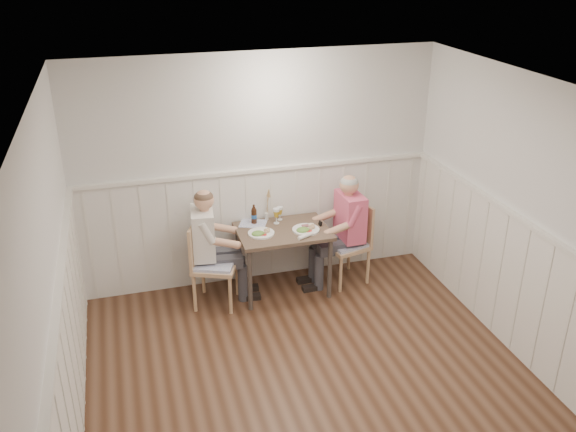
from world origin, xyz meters
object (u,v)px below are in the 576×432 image
object	(u,v)px
man_in_pink	(346,237)
dining_table	(283,238)
beer_bottle	(254,215)
chair_right	(350,240)
chair_left	(210,261)
grass_vase	(267,206)
diner_cream	(208,254)

from	to	relation	value
man_in_pink	dining_table	bearing A→B (deg)	-179.65
beer_bottle	chair_right	bearing A→B (deg)	-12.00
chair_right	chair_left	distance (m)	1.62
grass_vase	diner_cream	bearing A→B (deg)	-159.87
man_in_pink	grass_vase	bearing A→B (deg)	160.50
chair_left	grass_vase	bearing A→B (deg)	25.75
dining_table	man_in_pink	distance (m)	0.75
chair_left	man_in_pink	size ratio (longest dim) A/B	0.72
beer_bottle	chair_left	bearing A→B (deg)	-152.83
dining_table	man_in_pink	bearing A→B (deg)	0.35
diner_cream	grass_vase	distance (m)	0.85
beer_bottle	diner_cream	bearing A→B (deg)	-159.97
chair_left	beer_bottle	xyz separation A→B (m)	(0.56, 0.29, 0.34)
beer_bottle	dining_table	bearing A→B (deg)	-42.83
man_in_pink	chair_left	bearing A→B (deg)	-178.25
dining_table	beer_bottle	bearing A→B (deg)	137.17
chair_right	grass_vase	world-z (taller)	grass_vase
grass_vase	man_in_pink	bearing A→B (deg)	-19.50
chair_left	grass_vase	size ratio (longest dim) A/B	2.47
grass_vase	chair_left	bearing A→B (deg)	-154.25
diner_cream	grass_vase	world-z (taller)	diner_cream
chair_right	man_in_pink	bearing A→B (deg)	-167.01
chair_right	beer_bottle	size ratio (longest dim) A/B	4.18
chair_right	man_in_pink	distance (m)	0.08
diner_cream	beer_bottle	distance (m)	0.66
diner_cream	grass_vase	size ratio (longest dim) A/B	3.42
dining_table	grass_vase	distance (m)	0.42
chair_left	diner_cream	size ratio (longest dim) A/B	0.72
chair_left	man_in_pink	world-z (taller)	man_in_pink
dining_table	diner_cream	size ratio (longest dim) A/B	0.76
chair_right	grass_vase	distance (m)	1.03
chair_right	man_in_pink	size ratio (longest dim) A/B	0.71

